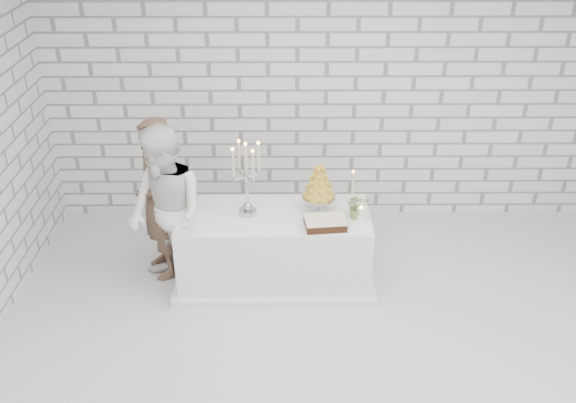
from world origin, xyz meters
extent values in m
cube|color=silver|center=(0.00, 0.00, 0.00)|extent=(6.00, 5.00, 0.01)
cube|color=white|center=(0.00, 2.50, 1.50)|extent=(6.00, 0.01, 3.00)
cube|color=white|center=(-0.55, 1.16, 0.38)|extent=(1.80, 0.80, 0.75)
imported|color=#3F291E|center=(-1.67, 1.33, 0.82)|extent=(0.62, 0.71, 1.63)
imported|color=white|center=(-1.53, 1.01, 0.84)|extent=(1.00, 1.03, 1.68)
cube|color=black|center=(-0.08, 0.93, 0.79)|extent=(0.39, 0.30, 0.08)
cylinder|color=white|center=(0.26, 1.06, 0.81)|extent=(0.08, 0.08, 0.12)
cylinder|color=beige|center=(0.20, 1.39, 0.91)|extent=(0.07, 0.07, 0.32)
imported|color=#557B3E|center=(0.23, 1.10, 0.87)|extent=(0.23, 0.21, 0.24)
camera|label=1|loc=(-0.44, -4.02, 3.72)|focal=39.72mm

